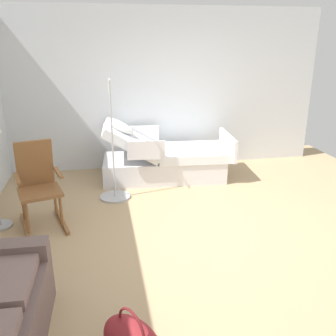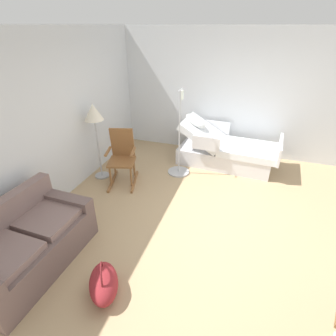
% 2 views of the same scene
% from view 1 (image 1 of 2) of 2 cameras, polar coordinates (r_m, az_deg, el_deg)
% --- Properties ---
extents(ground_plane, '(6.62, 6.62, 0.00)m').
position_cam_1_polar(ground_plane, '(4.51, 5.30, -9.87)').
color(ground_plane, tan).
extents(side_wall, '(0.10, 5.49, 2.70)m').
position_cam_1_polar(side_wall, '(6.57, -0.61, 11.90)').
color(side_wall, silver).
rests_on(side_wall, ground).
extents(hospital_bed, '(1.11, 2.12, 1.07)m').
position_cam_1_polar(hospital_bed, '(6.09, -0.65, 1.26)').
color(hospital_bed, silver).
rests_on(hospital_bed, ground).
extents(rocking_chair, '(0.86, 0.67, 1.05)m').
position_cam_1_polar(rocking_chair, '(4.76, -19.21, -2.60)').
color(rocking_chair, brown).
rests_on(rocking_chair, ground).
extents(iv_pole, '(0.44, 0.44, 1.69)m').
position_cam_1_polar(iv_pole, '(5.39, -8.20, -2.03)').
color(iv_pole, '#B2B5BA').
rests_on(iv_pole, ground).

